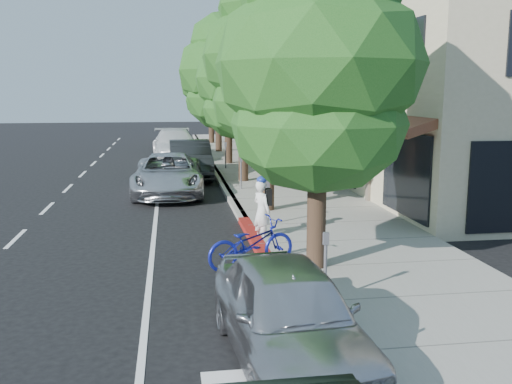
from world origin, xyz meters
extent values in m
plane|color=black|center=(0.00, 0.00, 0.00)|extent=(120.00, 120.00, 0.00)
cube|color=gray|center=(2.30, 8.00, 0.07)|extent=(4.60, 56.00, 0.15)
cube|color=#9E998E|center=(0.00, 8.00, 0.07)|extent=(0.30, 56.00, 0.15)
cube|color=maroon|center=(0.00, 1.00, 0.07)|extent=(0.32, 4.00, 0.15)
cube|color=beige|center=(9.60, 18.00, 3.50)|extent=(10.00, 36.00, 7.00)
cylinder|color=black|center=(0.90, -2.00, 1.24)|extent=(0.40, 0.40, 2.48)
ellipsoid|color=#164A16|center=(0.90, -2.00, 3.19)|extent=(3.65, 3.65, 2.92)
ellipsoid|color=#164A16|center=(0.90, -2.00, 4.39)|extent=(4.30, 4.30, 3.44)
cylinder|color=black|center=(0.90, 4.00, 1.38)|extent=(0.40, 0.40, 2.76)
ellipsoid|color=#164A16|center=(0.90, 4.00, 3.55)|extent=(3.51, 3.51, 2.81)
ellipsoid|color=#164A16|center=(0.90, 4.00, 4.89)|extent=(4.13, 4.13, 3.30)
ellipsoid|color=#164A16|center=(0.90, 4.00, 6.31)|extent=(3.09, 3.09, 2.48)
cylinder|color=black|center=(0.90, 10.00, 1.23)|extent=(0.40, 0.40, 2.47)
ellipsoid|color=#164A16|center=(0.90, 10.00, 3.17)|extent=(3.41, 3.41, 2.73)
ellipsoid|color=#164A16|center=(0.90, 10.00, 4.37)|extent=(4.01, 4.01, 3.21)
ellipsoid|color=#164A16|center=(0.90, 10.00, 5.64)|extent=(3.01, 3.01, 2.41)
cylinder|color=black|center=(0.90, 16.00, 1.38)|extent=(0.40, 0.40, 2.75)
ellipsoid|color=#164A16|center=(0.90, 16.00, 3.54)|extent=(4.40, 4.40, 3.52)
ellipsoid|color=#164A16|center=(0.90, 16.00, 4.87)|extent=(5.18, 5.18, 4.14)
ellipsoid|color=#164A16|center=(0.90, 16.00, 6.29)|extent=(3.88, 3.88, 3.11)
cylinder|color=black|center=(0.90, 22.00, 1.34)|extent=(0.40, 0.40, 2.67)
ellipsoid|color=#164A16|center=(0.90, 22.00, 3.44)|extent=(3.66, 3.66, 2.93)
ellipsoid|color=#164A16|center=(0.90, 22.00, 4.73)|extent=(4.31, 4.31, 3.45)
ellipsoid|color=#164A16|center=(0.90, 22.00, 6.11)|extent=(3.23, 3.23, 2.59)
cylinder|color=black|center=(0.90, 28.00, 1.25)|extent=(0.40, 0.40, 2.50)
ellipsoid|color=#164A16|center=(0.90, 28.00, 3.21)|extent=(3.77, 3.77, 3.02)
ellipsoid|color=#164A16|center=(0.90, 28.00, 4.42)|extent=(4.44, 4.44, 3.55)
ellipsoid|color=#164A16|center=(0.90, 28.00, 5.71)|extent=(3.33, 3.33, 2.66)
imported|color=white|center=(0.18, 0.76, 0.80)|extent=(0.62, 0.69, 1.60)
imported|color=#171E9E|center=(-0.40, -1.39, 0.55)|extent=(2.21, 1.40, 1.10)
imported|color=silver|center=(-2.20, 8.00, 0.76)|extent=(2.68, 5.56, 1.53)
imported|color=black|center=(-1.23, 11.98, 0.84)|extent=(1.84, 5.11, 1.68)
imported|color=silver|center=(-1.81, 18.68, 0.86)|extent=(2.75, 6.05, 1.72)
imported|color=black|center=(-1.70, 24.43, 0.73)|extent=(2.11, 4.43, 1.46)
imported|color=#B3B4B8|center=(-0.50, -5.87, 0.73)|extent=(2.04, 4.41, 1.46)
imported|color=black|center=(3.54, 12.37, 0.97)|extent=(1.00, 0.93, 1.65)
camera|label=1|loc=(-2.11, -13.38, 3.84)|focal=40.00mm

